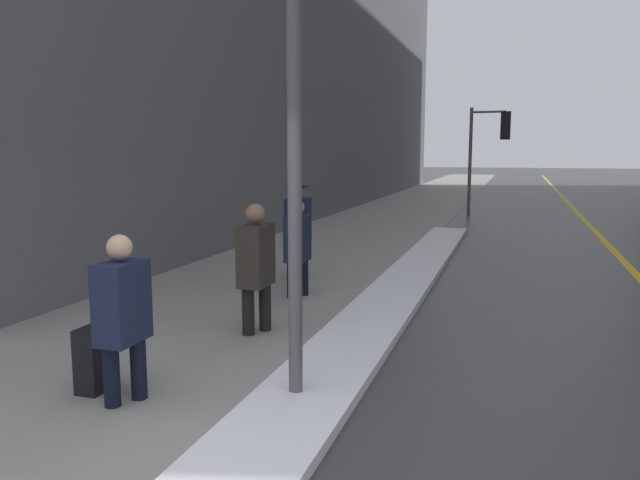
# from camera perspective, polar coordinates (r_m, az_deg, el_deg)

# --- Properties ---
(sidewalk_slab) EXTENTS (4.00, 80.00, 0.01)m
(sidewalk_slab) POSITION_cam_1_polar(r_m,az_deg,el_deg) (18.92, 5.44, 1.60)
(sidewalk_slab) COLOR gray
(sidewalk_slab) RESTS_ON ground
(road_centre_stripe) EXTENTS (0.16, 80.00, 0.00)m
(road_centre_stripe) POSITION_cam_1_polar(r_m,az_deg,el_deg) (18.62, 23.80, 0.82)
(road_centre_stripe) COLOR gold
(road_centre_stripe) RESTS_ON ground
(snow_bank_curb) EXTENTS (0.88, 14.77, 0.10)m
(snow_bank_curb) POSITION_cam_1_polar(r_m,az_deg,el_deg) (9.92, 7.47, -4.18)
(snow_bank_curb) COLOR white
(snow_bank_curb) RESTS_ON ground
(building_facade_left) EXTENTS (6.00, 36.00, 13.37)m
(building_facade_left) POSITION_cam_1_polar(r_m,az_deg,el_deg) (25.43, -3.48, 18.40)
(building_facade_left) COLOR slate
(building_facade_left) RESTS_ON ground
(lamp_post) EXTENTS (0.28, 0.28, 5.25)m
(lamp_post) POSITION_cam_1_polar(r_m,az_deg,el_deg) (5.25, -2.41, 18.65)
(lamp_post) COLOR #515156
(lamp_post) RESTS_ON ground
(traffic_light_near) EXTENTS (1.31, 0.33, 3.57)m
(traffic_light_near) POSITION_cam_1_polar(r_m,az_deg,el_deg) (21.47, 15.48, 8.99)
(traffic_light_near) COLOR #515156
(traffic_light_near) RESTS_ON ground
(pedestrian_nearside) EXTENTS (0.28, 0.48, 1.47)m
(pedestrian_nearside) POSITION_cam_1_polar(r_m,az_deg,el_deg) (5.55, -17.62, -6.24)
(pedestrian_nearside) COLOR black
(pedestrian_nearside) RESTS_ON ground
(pedestrian_with_shoulder_bag) EXTENTS (0.30, 0.71, 1.55)m
(pedestrian_with_shoulder_bag) POSITION_cam_1_polar(r_m,az_deg,el_deg) (7.37, -5.83, -2.05)
(pedestrian_with_shoulder_bag) COLOR black
(pedestrian_with_shoulder_bag) RESTS_ON ground
(pedestrian_in_glasses) EXTENTS (0.28, 0.68, 1.45)m
(pedestrian_in_glasses) POSITION_cam_1_polar(r_m,az_deg,el_deg) (9.18, -2.03, -0.34)
(pedestrian_in_glasses) COLOR black
(pedestrian_in_glasses) RESTS_ON ground
(pedestrian_trailing) EXTENTS (0.36, 0.53, 1.71)m
(pedestrian_trailing) POSITION_cam_1_polar(r_m,az_deg,el_deg) (10.48, -2.02, 1.45)
(pedestrian_trailing) COLOR black
(pedestrian_trailing) RESTS_ON ground
(rolling_suitcase) EXTENTS (0.22, 0.36, 0.95)m
(rolling_suitcase) POSITION_cam_1_polar(r_m,az_deg,el_deg) (6.06, -19.83, -10.20)
(rolling_suitcase) COLOR black
(rolling_suitcase) RESTS_ON ground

